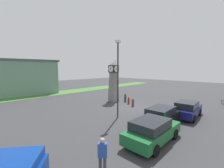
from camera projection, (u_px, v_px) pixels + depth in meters
The scene contains 12 objects.
ground_plane at pixel (131, 107), 18.05m from camera, with size 86.51×86.51×0.00m, color #38383A.
clock_tower at pixel (114, 82), 20.82m from camera, with size 1.40×1.44×5.50m.
bollard_near_tower at pixel (125, 98), 20.77m from camera, with size 0.29×0.29×1.10m.
bollard_mid_row at pixel (129, 100), 19.43m from camera, with size 0.26×0.26×0.92m.
bollard_far_row at pixel (133, 102), 18.22m from camera, with size 0.27×0.27×0.95m.
car_navy_sedan at pixel (152, 130), 9.33m from camera, with size 4.36×2.01×1.50m.
car_near_tower at pixel (162, 116), 12.20m from camera, with size 4.61×1.93×1.51m.
car_by_building at pixel (187, 109), 14.20m from camera, with size 4.29×2.09×1.52m.
pedestrian_near_bench at pixel (102, 154), 6.45m from camera, with size 0.45×0.45×1.66m.
street_lamp_near_road at pixel (118, 74), 13.67m from camera, with size 0.50×0.24×7.13m.
street_lamp_far_side at pixel (115, 70), 44.44m from camera, with size 0.50×0.24×7.02m.
grass_verge_far at pixel (73, 91), 30.22m from camera, with size 51.91×4.56×0.04m, color #477A38.
Camera 1 is at (-14.30, -10.61, 4.62)m, focal length 24.00 mm.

